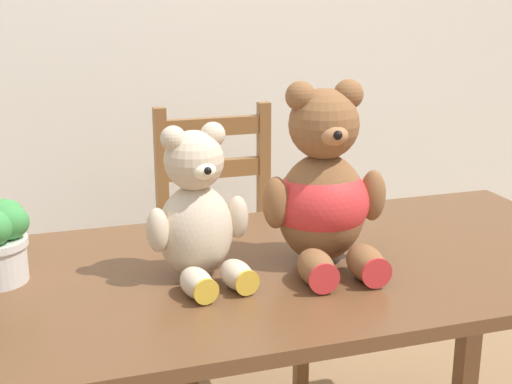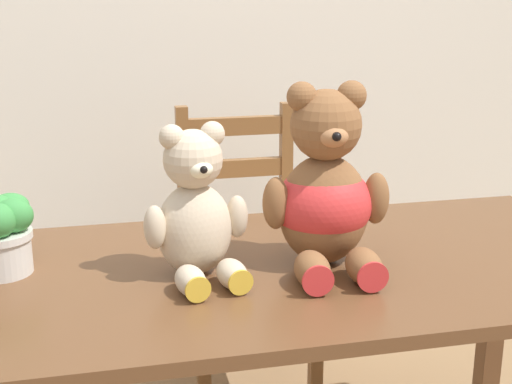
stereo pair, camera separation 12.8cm
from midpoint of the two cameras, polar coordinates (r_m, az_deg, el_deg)
name	(u,v)px [view 2 (the right image)]	position (r m, az deg, el deg)	size (l,w,h in m)	color
dining_table	(292,301)	(1.68, 5.11, -8.74)	(1.58, 0.77, 0.73)	brown
wooden_chair_behind	(244,256)	(2.38, 0.60, -5.15)	(0.40, 0.42, 0.96)	brown
teddy_bear_left	(196,212)	(1.53, -2.44, -1.65)	(0.24, 0.25, 0.34)	beige
teddy_bear_right	(325,194)	(1.60, 7.86, -0.18)	(0.29, 0.30, 0.42)	brown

